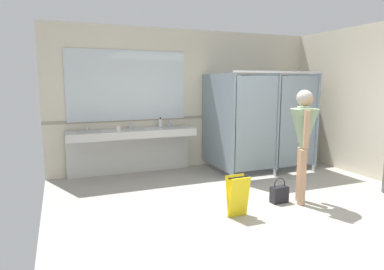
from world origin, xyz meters
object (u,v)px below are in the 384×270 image
(handbag, at_px, (279,194))
(paper_cup, at_px, (118,129))
(wet_floor_sign, at_px, (238,196))
(person_standing, at_px, (303,132))
(soap_dispenser, at_px, (160,123))

(handbag, relative_size, paper_cup, 4.27)
(paper_cup, bearing_deg, handbag, -46.90)
(paper_cup, height_order, wet_floor_sign, paper_cup)
(person_standing, distance_m, wet_floor_sign, 1.37)
(person_standing, relative_size, wet_floor_sign, 3.03)
(person_standing, bearing_deg, soap_dispenser, 118.82)
(handbag, distance_m, paper_cup, 3.03)
(person_standing, height_order, soap_dispenser, person_standing)
(person_standing, xyz_separation_m, wet_floor_sign, (-1.13, -0.11, -0.77))
(handbag, height_order, paper_cup, paper_cup)
(handbag, bearing_deg, person_standing, -21.76)
(person_standing, relative_size, soap_dispenser, 8.71)
(person_standing, height_order, paper_cup, person_standing)
(person_standing, bearing_deg, handbag, 158.24)
(soap_dispenser, relative_size, wet_floor_sign, 0.35)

